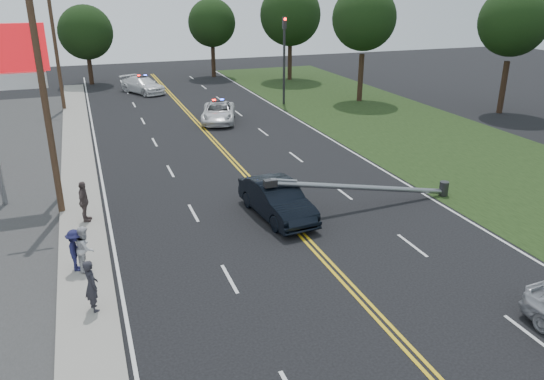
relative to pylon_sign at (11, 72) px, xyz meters
name	(u,v)px	position (x,y,z in m)	size (l,w,h in m)	color
ground	(383,322)	(10.50, -14.00, -6.00)	(120.00, 120.00, 0.00)	black
sidewalk	(82,227)	(2.10, -4.00, -5.94)	(1.80, 70.00, 0.12)	gray
grass_verge	(503,170)	(24.00, -4.00, -5.99)	(12.00, 80.00, 0.01)	black
centerline_yellow	(271,202)	(10.50, -4.00, -5.99)	(0.36, 80.00, 0.00)	gold
pylon_sign	(11,72)	(0.00, 0.00, 0.00)	(3.20, 0.35, 8.00)	gray
traffic_signal	(284,53)	(18.80, 16.00, -1.79)	(0.28, 0.41, 7.05)	#2D2D30
fallen_streetlight	(373,188)	(14.69, -6.00, -5.08)	(9.36, 0.44, 1.91)	#2D2D30
utility_pole_mid	(45,100)	(1.30, -2.00, -0.91)	(1.60, 0.28, 10.00)	#382619
utility_pole_far	(55,45)	(1.30, 20.00, -0.91)	(1.60, 0.28, 10.00)	#382619
tree_6	(86,32)	(3.86, 31.53, -0.94)	(5.25, 5.25, 7.70)	black
tree_7	(212,23)	(16.67, 31.88, -0.36)	(5.01, 5.01, 8.16)	black
tree_8	(290,15)	(23.82, 27.33, 0.55)	(6.21, 6.21, 9.67)	black
tree_9	(364,19)	(25.52, 15.11, 0.85)	(5.30, 5.30, 9.52)	black
tree_13	(513,22)	(33.72, 7.23, 0.88)	(5.12, 5.12, 9.47)	black
crashed_sedan	(277,200)	(10.19, -5.60, -5.20)	(1.69, 4.84, 1.59)	black
emergency_a	(218,112)	(12.07, 11.91, -5.30)	(2.32, 5.03, 1.40)	silver
emergency_b	(143,85)	(8.21, 25.00, -5.25)	(2.08, 5.12, 1.49)	white
bystander_a	(91,285)	(2.33, -10.52, -5.03)	(0.62, 0.41, 1.70)	#25242C
bystander_b	(85,248)	(2.21, -7.82, -5.06)	(0.80, 0.62, 1.64)	silver
bystander_c	(76,250)	(1.89, -7.77, -5.11)	(0.99, 0.57, 1.54)	#1A1A42
bystander_d	(84,202)	(2.29, -3.53, -4.99)	(1.04, 0.43, 1.77)	#564745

